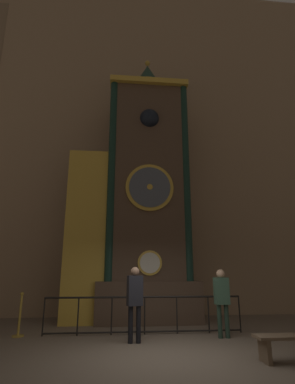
% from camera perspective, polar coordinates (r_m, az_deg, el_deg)
% --- Properties ---
extents(ground_plane, '(28.00, 28.00, 0.00)m').
position_cam_1_polar(ground_plane, '(6.30, 3.95, -28.99)').
color(ground_plane, brown).
extents(cathedral_back_wall, '(24.00, 0.32, 14.74)m').
position_cam_1_polar(cathedral_back_wall, '(12.98, -1.10, 11.72)').
color(cathedral_back_wall, '#997A5B').
rests_on(cathedral_back_wall, ground_plane).
extents(clock_tower, '(4.32, 1.79, 9.68)m').
position_cam_1_polar(clock_tower, '(10.43, -2.14, -1.51)').
color(clock_tower, brown).
rests_on(clock_tower, ground_plane).
extents(railing_fence, '(5.10, 0.05, 0.92)m').
position_cam_1_polar(railing_fence, '(8.31, -0.55, -21.97)').
color(railing_fence, black).
rests_on(railing_fence, ground_plane).
extents(visitor_near, '(0.38, 0.29, 1.64)m').
position_cam_1_polar(visitor_near, '(7.29, -2.44, -19.26)').
color(visitor_near, black).
rests_on(visitor_near, ground_plane).
extents(visitor_far, '(0.35, 0.24, 1.59)m').
position_cam_1_polar(visitor_far, '(8.03, 13.96, -18.67)').
color(visitor_far, '#213427').
rests_on(visitor_far, ground_plane).
extents(stanchion_post, '(0.28, 0.28, 1.04)m').
position_cam_1_polar(stanchion_post, '(8.65, -23.24, -21.78)').
color(stanchion_post, '#B28E33').
rests_on(stanchion_post, ground_plane).
extents(visitor_bench, '(1.42, 0.40, 0.44)m').
position_cam_1_polar(visitor_bench, '(6.51, 26.24, -24.30)').
color(visitor_bench, brown).
rests_on(visitor_bench, ground_plane).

